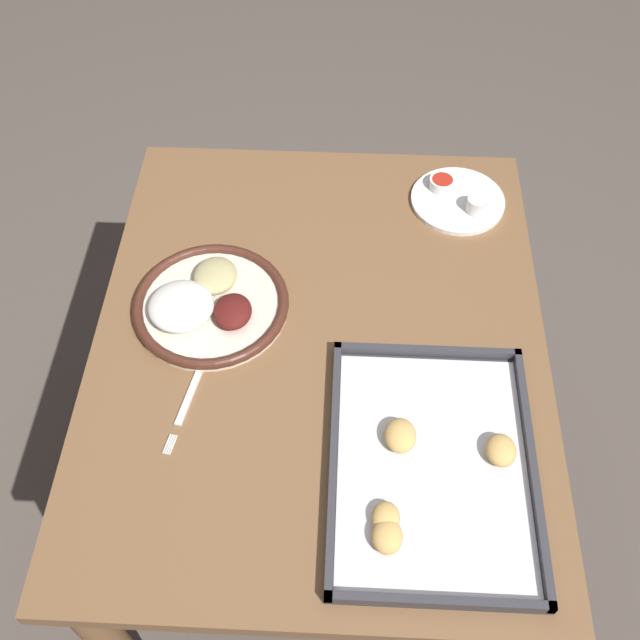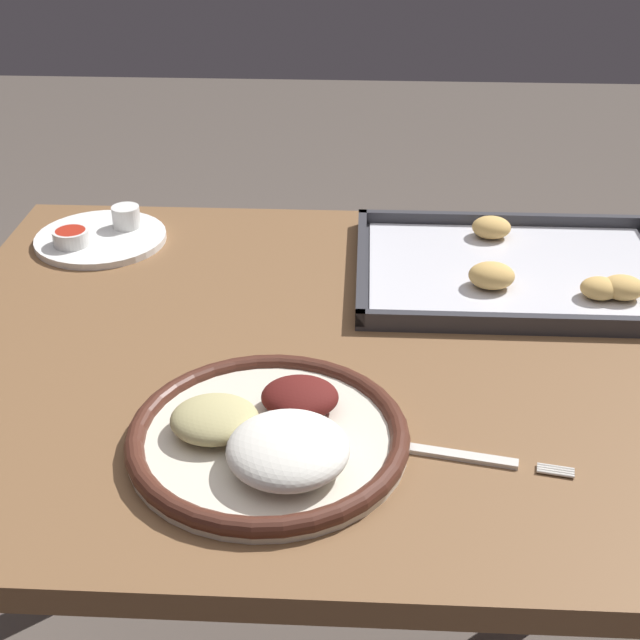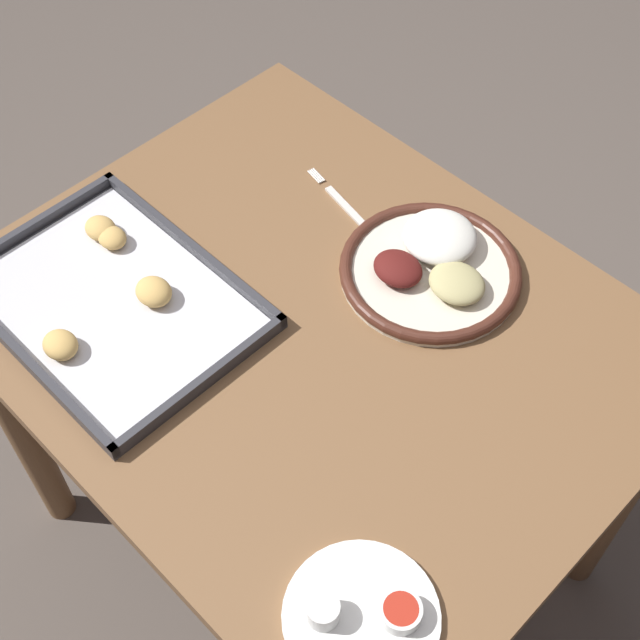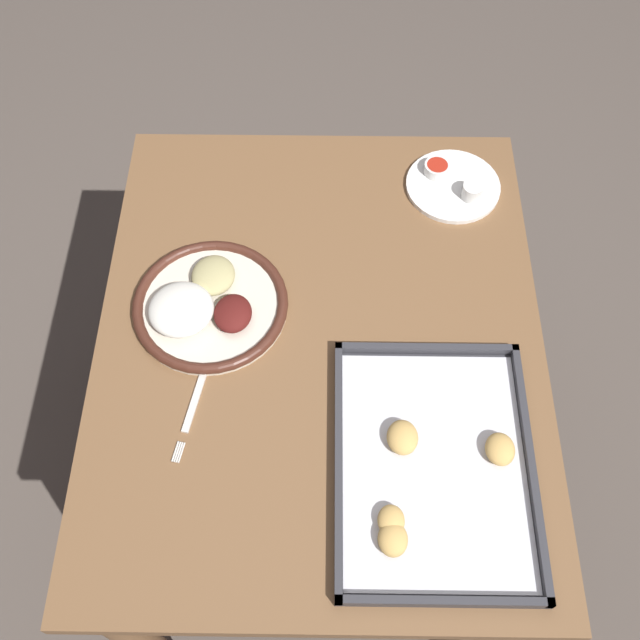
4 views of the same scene
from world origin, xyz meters
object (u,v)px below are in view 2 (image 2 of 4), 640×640
(fork, at_px, (453,455))
(baking_tray, at_px, (520,270))
(dinner_plate, at_px, (269,435))
(saucer_plate, at_px, (100,235))

(fork, distance_m, baking_tray, 0.41)
(dinner_plate, height_order, saucer_plate, dinner_plate)
(dinner_plate, height_order, fork, dinner_plate)
(dinner_plate, distance_m, baking_tray, 0.49)
(saucer_plate, bearing_deg, baking_tray, -7.69)
(saucer_plate, xyz_separation_m, baking_tray, (0.60, -0.08, -0.00))
(saucer_plate, distance_m, baking_tray, 0.60)
(fork, bearing_deg, dinner_plate, -170.52)
(dinner_plate, relative_size, saucer_plate, 1.49)
(fork, distance_m, saucer_plate, 0.67)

